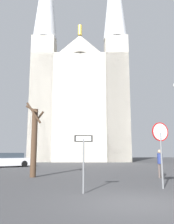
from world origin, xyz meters
name	(u,v)px	position (x,y,z in m)	size (l,w,h in m)	color
ground_plane	(140,204)	(0.00, 0.00, 0.00)	(120.00, 120.00, 0.00)	#424244
cathedral	(80,92)	(0.89, 33.72, 12.19)	(17.33, 14.17, 41.45)	#BCB5A5
stop_sign	(161,141)	(1.93, 2.70, 1.99)	(0.81, 0.22, 2.81)	slate
one_way_arrow_sign	(83,155)	(-1.52, 1.92, 1.41)	(0.71, 0.07, 2.17)	slate
bare_tree	(34,140)	(-4.08, 7.95, 2.29)	(1.15, 1.17, 4.60)	#473323
parked_car_near_white	(8,160)	(-7.87, 18.35, 0.69)	(4.86, 3.67, 1.45)	silver
pedestrian_walking	(160,161)	(3.58, 6.72, 1.01)	(0.32, 0.32, 1.67)	#594C47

